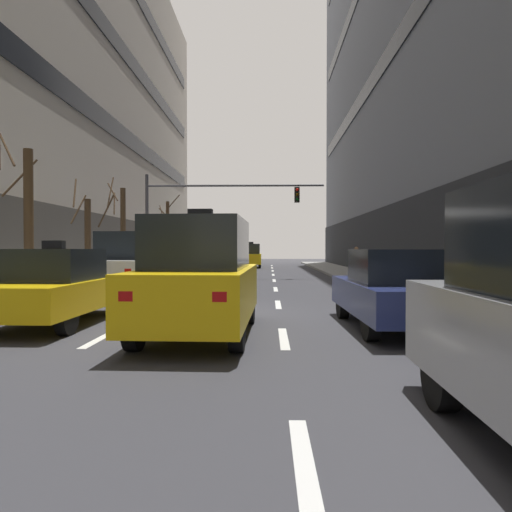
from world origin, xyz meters
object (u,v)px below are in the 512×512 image
car_driving_1 (132,264)px  street_tree_0 (27,219)px  taxi_driving_0 (251,256)px  traffic_signal_0 (205,205)px  street_tree_1 (88,238)px  car_driving_3 (215,258)px  taxi_driving_4 (57,287)px  car_driving_2 (193,262)px  taxi_driving_5 (200,277)px  car_parked_1 (394,290)px  street_tree_3 (168,233)px  pedestrian_0 (356,261)px  street_tree_2 (122,230)px

car_driving_1 → street_tree_0: street_tree_0 is taller
car_driving_1 → taxi_driving_0: bearing=82.1°
traffic_signal_0 → street_tree_1: traffic_signal_0 is taller
car_driving_3 → street_tree_0: size_ratio=0.84×
taxi_driving_4 → car_driving_2: bearing=90.8°
car_driving_1 → taxi_driving_4: 6.01m
car_driving_1 → taxi_driving_5: 7.97m
car_parked_1 → street_tree_1: (-10.08, 9.40, 1.27)m
car_parked_1 → street_tree_1: street_tree_1 is taller
car_driving_3 → taxi_driving_4: bearing=-89.5°
car_driving_1 → taxi_driving_5: bearing=-64.3°
taxi_driving_5 → taxi_driving_4: bearing=160.3°
taxi_driving_0 → street_tree_3: bearing=-138.7°
car_parked_1 → street_tree_0: bearing=155.1°
car_driving_1 → car_driving_2: 13.55m
car_driving_3 → street_tree_3: bearing=-109.6°
street_tree_0 → street_tree_3: 19.67m
street_tree_3 → pedestrian_0: size_ratio=3.50×
car_parked_1 → street_tree_3: (-10.08, 24.37, 1.96)m
taxi_driving_4 → street_tree_1: (-2.93, 9.02, 1.26)m
car_driving_3 → pedestrian_0: (9.05, -19.20, 0.26)m
taxi_driving_5 → street_tree_3: 25.99m
taxi_driving_0 → street_tree_1: (-5.99, -20.23, 1.06)m
taxi_driving_5 → traffic_signal_0: traffic_signal_0 is taller
street_tree_3 → pedestrian_0: bearing=-45.0°
car_parked_1 → street_tree_3: 26.45m
car_parked_1 → street_tree_2: (-10.11, 13.97, 1.78)m
car_driving_3 → car_parked_1: (7.41, -31.85, 0.01)m
traffic_signal_0 → taxi_driving_0: bearing=81.8°
taxi_driving_4 → taxi_driving_5: (3.30, -1.18, 0.29)m
taxi_driving_5 → car_parked_1: size_ratio=1.05×
taxi_driving_0 → car_driving_3: 4.00m
taxi_driving_4 → pedestrian_0: size_ratio=2.77×
street_tree_0 → pedestrian_0: size_ratio=3.23×
pedestrian_0 → car_driving_2: bearing=141.2°
street_tree_1 → street_tree_3: (0.00, 14.97, 0.69)m
car_driving_1 → street_tree_3: (-2.77, 17.99, 1.67)m
traffic_signal_0 → street_tree_0: (-4.02, -11.20, -1.46)m
car_driving_2 → street_tree_0: size_ratio=0.85×
car_parked_1 → car_driving_3: bearing=103.1°
street_tree_2 → traffic_signal_0: bearing=25.6°
traffic_signal_0 → pedestrian_0: bearing=-22.8°
taxi_driving_4 → pedestrian_0: 15.09m
car_driving_2 → traffic_signal_0: size_ratio=0.44×
traffic_signal_0 → street_tree_0: bearing=-109.8°
car_driving_1 → traffic_signal_0: (1.22, 9.52, 2.93)m
taxi_driving_5 → street_tree_3: bearing=103.9°
car_driving_3 → traffic_signal_0: (1.33, -15.95, 3.23)m
taxi_driving_4 → street_tree_3: bearing=97.0°
car_driving_1 → car_parked_1: bearing=-41.1°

